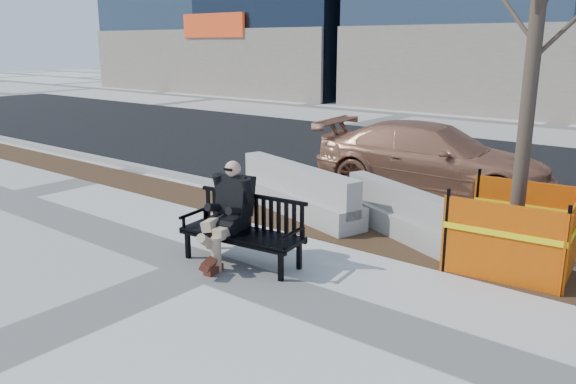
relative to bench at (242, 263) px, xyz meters
name	(u,v)px	position (x,y,z in m)	size (l,w,h in m)	color
ground	(205,266)	(-0.35, -0.44, 0.00)	(120.00, 120.00, 0.00)	beige
mulch_strip	(309,224)	(-0.35, 2.16, 0.00)	(40.00, 1.20, 0.02)	#47301C
asphalt_street	(449,168)	(-0.35, 8.36, 0.00)	(60.00, 10.40, 0.01)	black
curb	(338,210)	(-0.35, 3.11, 0.06)	(60.00, 0.25, 0.12)	#9E9B93
bench	(242,263)	(0.00, 0.00, 0.00)	(1.93, 0.69, 1.03)	black
seated_man	(231,259)	(-0.26, 0.02, 0.00)	(0.66, 1.10, 1.54)	black
tree_fence	(511,266)	(3.19, 2.42, 0.00)	(2.48, 2.48, 6.20)	#FF6E05
sedan	(430,191)	(0.30, 5.82, 0.00)	(2.10, 5.17, 1.50)	#A96D4E
jersey_barrier_left	(297,213)	(-0.96, 2.59, 0.00)	(3.33, 0.67, 0.95)	#A6A39C
jersey_barrier_right	(403,235)	(1.29, 2.67, 0.00)	(2.96, 0.59, 0.85)	gray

